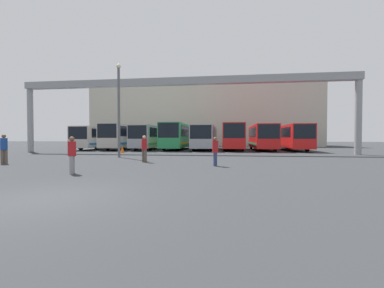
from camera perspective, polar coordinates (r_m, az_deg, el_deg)
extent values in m
plane|color=#2D3033|center=(7.71, -30.24, -10.50)|extent=(200.00, 200.00, 0.00)
cube|color=#B7B2A3|center=(52.51, 2.63, 5.79)|extent=(42.99, 12.00, 11.17)
cylinder|color=gray|center=(33.20, -32.27, 4.40)|extent=(0.60, 0.60, 6.86)
cylinder|color=gray|center=(28.14, 33.01, 4.97)|extent=(0.60, 0.60, 6.86)
cube|color=gray|center=(26.44, -2.67, 13.72)|extent=(33.85, 0.80, 0.70)
cube|color=beige|center=(37.89, -19.54, 1.47)|extent=(2.58, 11.35, 2.63)
cube|color=black|center=(32.97, -24.06, 2.28)|extent=(2.37, 0.06, 1.47)
cube|color=black|center=(37.89, -19.55, 2.19)|extent=(2.61, 9.65, 1.10)
cube|color=#1966B2|center=(37.90, -19.53, 0.19)|extent=(2.61, 10.79, 0.24)
cylinder|color=black|center=(35.68, -23.48, -0.46)|extent=(0.28, 0.96, 0.96)
cylinder|color=black|center=(34.57, -20.28, -0.49)|extent=(0.28, 0.96, 0.96)
cylinder|color=black|center=(41.25, -18.90, -0.19)|extent=(0.28, 0.96, 0.96)
cylinder|color=black|center=(40.29, -16.03, -0.20)|extent=(0.28, 0.96, 0.96)
cube|color=beige|center=(36.30, -14.50, 1.76)|extent=(2.56, 11.20, 2.95)
cube|color=black|center=(31.22, -18.39, 2.81)|extent=(2.35, 0.06, 1.65)
cube|color=black|center=(36.31, -14.51, 2.63)|extent=(2.59, 9.52, 1.24)
cube|color=#1966B2|center=(36.31, -14.49, 0.27)|extent=(2.59, 10.64, 0.24)
cylinder|color=black|center=(33.91, -18.25, -0.50)|extent=(0.28, 0.97, 0.97)
cylinder|color=black|center=(32.99, -14.75, -0.52)|extent=(0.28, 0.97, 0.97)
cylinder|color=black|center=(39.64, -14.27, -0.21)|extent=(0.28, 0.97, 0.97)
cylinder|color=black|center=(38.86, -11.21, -0.22)|extent=(0.28, 0.97, 0.97)
cube|color=#999EA5|center=(35.28, -8.91, 1.63)|extent=(2.43, 11.60, 2.73)
cube|color=black|center=(29.79, -12.10, 2.62)|extent=(2.24, 0.06, 1.53)
cube|color=black|center=(35.28, -8.91, 2.44)|extent=(2.46, 9.86, 1.15)
cube|color=#268C4C|center=(35.28, -8.91, 0.21)|extent=(2.46, 11.02, 0.24)
cylinder|color=black|center=(32.54, -12.32, -0.51)|extent=(0.28, 1.00, 1.00)
cylinder|color=black|center=(31.88, -8.76, -0.53)|extent=(0.28, 1.00, 1.00)
cylinder|color=black|center=(38.70, -9.02, -0.20)|extent=(0.28, 1.00, 1.00)
cylinder|color=black|center=(38.15, -5.99, -0.21)|extent=(0.28, 1.00, 1.00)
cube|color=#268C4C|center=(34.54, -3.07, 1.86)|extent=(2.59, 11.85, 2.99)
cube|color=black|center=(28.77, -5.28, 3.06)|extent=(2.38, 0.06, 1.68)
cube|color=black|center=(34.55, -3.07, 2.79)|extent=(2.62, 10.08, 1.26)
cube|color=orange|center=(34.55, -3.07, 0.27)|extent=(2.62, 11.26, 0.24)
cylinder|color=black|center=(31.56, -6.22, -0.49)|extent=(0.28, 1.06, 1.06)
cylinder|color=black|center=(31.09, -2.16, -0.51)|extent=(0.28, 1.06, 1.06)
cylinder|color=black|center=(38.03, -3.81, -0.17)|extent=(0.28, 1.06, 1.06)
cylinder|color=black|center=(37.64, -0.43, -0.18)|extent=(0.28, 1.06, 1.06)
cube|color=#999EA5|center=(33.95, 2.93, 1.64)|extent=(2.59, 11.66, 2.72)
cube|color=black|center=(28.17, 1.94, 2.70)|extent=(2.38, 0.06, 1.52)
cube|color=black|center=(33.96, 2.93, 2.48)|extent=(2.62, 9.91, 1.14)
cube|color=orange|center=(33.96, 2.93, 0.17)|extent=(2.62, 11.08, 0.24)
cylinder|color=black|center=(30.84, 0.32, -0.61)|extent=(0.28, 0.97, 0.97)
cylinder|color=black|center=(30.63, 4.52, -0.63)|extent=(0.28, 0.97, 0.97)
cylinder|color=black|center=(37.33, 1.61, -0.26)|extent=(0.28, 0.97, 0.97)
cylinder|color=black|center=(37.15, 5.09, -0.27)|extent=(0.28, 0.97, 0.97)
cube|color=red|center=(33.66, 9.07, 1.78)|extent=(2.50, 11.29, 2.90)
cube|color=black|center=(28.04, 9.34, 2.96)|extent=(2.30, 0.06, 1.62)
cube|color=black|center=(33.66, 9.07, 2.70)|extent=(2.53, 9.60, 1.22)
cube|color=black|center=(33.66, 9.07, 0.20)|extent=(2.53, 10.72, 0.24)
cylinder|color=black|center=(30.51, 7.15, -0.71)|extent=(0.28, 0.90, 0.90)
cylinder|color=black|center=(30.56, 11.24, -0.72)|extent=(0.28, 0.90, 0.90)
cylinder|color=black|center=(36.83, 7.25, -0.35)|extent=(0.28, 0.90, 0.90)
cylinder|color=black|center=(36.87, 10.64, -0.36)|extent=(0.28, 0.90, 0.90)
cube|color=red|center=(33.53, 15.30, 1.63)|extent=(2.47, 10.47, 2.76)
cube|color=black|center=(28.38, 16.70, 2.69)|extent=(2.27, 0.06, 1.55)
cube|color=black|center=(33.54, 15.31, 2.50)|extent=(2.50, 8.90, 1.16)
cube|color=#268C4C|center=(33.54, 15.29, 0.12)|extent=(2.50, 9.95, 0.24)
cylinder|color=black|center=(30.51, 14.01, -0.74)|extent=(0.28, 0.90, 0.90)
cylinder|color=black|center=(30.82, 17.98, -0.74)|extent=(0.28, 0.90, 0.90)
cylinder|color=black|center=(36.34, 13.00, -0.40)|extent=(0.28, 0.90, 0.90)
cylinder|color=black|center=(36.60, 16.35, -0.40)|extent=(0.28, 0.90, 0.90)
cube|color=red|center=(35.05, 21.00, 1.55)|extent=(2.41, 12.22, 2.73)
cube|color=black|center=(29.16, 23.76, 2.56)|extent=(2.22, 0.06, 1.53)
cube|color=black|center=(35.06, 21.01, 2.37)|extent=(2.44, 10.39, 1.15)
cube|color=red|center=(35.06, 20.99, 0.12)|extent=(2.44, 11.61, 0.24)
cylinder|color=black|center=(31.50, 20.56, -0.59)|extent=(0.28, 1.04, 1.04)
cylinder|color=black|center=(32.03, 24.22, -0.59)|extent=(0.28, 1.04, 1.04)
cylinder|color=black|center=(38.20, 18.28, -0.24)|extent=(0.28, 1.04, 1.04)
cylinder|color=black|center=(38.64, 21.34, -0.25)|extent=(0.28, 1.04, 1.04)
cylinder|color=gray|center=(12.39, -25.00, -4.20)|extent=(0.18, 0.18, 0.77)
cylinder|color=gray|center=(12.25, -25.19, -4.26)|extent=(0.18, 0.18, 0.77)
cylinder|color=#A5191E|center=(12.27, -25.13, -0.95)|extent=(0.34, 0.34, 0.64)
sphere|color=brown|center=(12.26, -25.15, 1.03)|extent=(0.21, 0.21, 0.21)
cylinder|color=brown|center=(19.09, -36.52, -2.31)|extent=(0.19, 0.19, 0.84)
cylinder|color=brown|center=(19.08, -36.03, -2.30)|extent=(0.19, 0.19, 0.84)
cylinder|color=navy|center=(19.06, -36.31, 0.02)|extent=(0.37, 0.37, 0.70)
sphere|color=brown|center=(19.05, -36.33, 1.42)|extent=(0.23, 0.23, 0.23)
cylinder|color=brown|center=(16.75, -10.77, -2.60)|extent=(0.19, 0.19, 0.81)
cylinder|color=brown|center=(16.66, -10.32, -2.62)|extent=(0.19, 0.19, 0.81)
cylinder|color=#A5191E|center=(16.67, -10.56, -0.06)|extent=(0.35, 0.35, 0.68)
sphere|color=tan|center=(16.66, -10.56, 1.48)|extent=(0.22, 0.22, 0.22)
cylinder|color=navy|center=(14.27, 5.12, -3.37)|extent=(0.17, 0.17, 0.76)
cylinder|color=navy|center=(14.12, 5.25, -3.42)|extent=(0.17, 0.17, 0.76)
cylinder|color=#A5191E|center=(14.15, 5.19, -0.59)|extent=(0.33, 0.33, 0.63)
sphere|color=brown|center=(14.15, 5.20, 1.11)|extent=(0.21, 0.21, 0.21)
cone|color=orange|center=(27.57, -15.21, -1.16)|extent=(0.42, 0.42, 0.71)
cylinder|color=#595B60|center=(21.32, -15.95, 6.67)|extent=(0.20, 0.20, 7.08)
sphere|color=beige|center=(21.97, -16.02, 16.30)|extent=(0.36, 0.36, 0.36)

